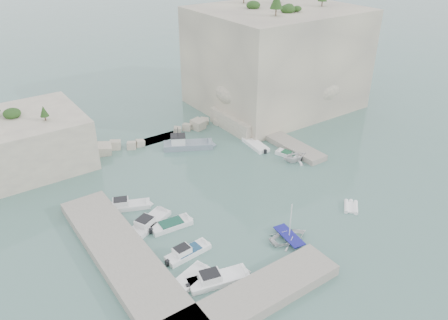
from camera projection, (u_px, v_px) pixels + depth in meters
ground at (253, 201)px, 52.53m from camera, size 400.00×400.00×0.00m
cliff_east at (276, 58)px, 76.53m from camera, size 26.00×22.00×17.00m
cliff_terrace at (247, 119)px, 71.40m from camera, size 8.00×10.00×2.50m
outcrop_west at (22, 142)px, 58.77m from camera, size 16.00×14.00×7.00m
quay_west at (124, 257)px, 43.01m from camera, size 5.00×24.00×1.10m
quay_south at (251, 299)px, 38.26m from camera, size 18.00×4.00×1.10m
ledge_east at (282, 140)px, 66.31m from camera, size 3.00×16.00×0.80m
breakwater at (160, 134)px, 67.50m from camera, size 28.00×3.00×1.40m
motorboat_a at (128, 208)px, 51.39m from camera, size 5.87×3.75×1.40m
motorboat_b at (150, 224)px, 48.58m from camera, size 6.15×4.24×1.40m
motorboat_c at (171, 227)px, 48.20m from camera, size 5.14×2.23×0.70m
motorboat_d at (188, 255)px, 44.16m from camera, size 5.37×1.98×1.40m
motorboat_e at (191, 280)px, 41.06m from camera, size 4.66×2.99×0.70m
motorboat_f at (219, 281)px, 40.87m from camera, size 6.59×3.32×1.40m
rowboat at (289, 239)px, 46.28m from camera, size 4.73×3.65×0.91m
inflatable_dinghy at (351, 208)px, 51.29m from camera, size 3.01×2.88×0.44m
tender_east_a at (294, 161)px, 61.36m from camera, size 4.26×3.83×1.99m
tender_east_b at (289, 156)px, 62.62m from camera, size 2.67×4.49×0.70m
tender_east_c at (255, 146)px, 65.40m from camera, size 2.44×5.78×0.70m
tender_east_d at (251, 135)px, 68.97m from camera, size 5.20×2.90×1.90m
work_boat at (188, 148)px, 65.00m from camera, size 8.12×5.79×2.20m
rowboat_mast at (291, 220)px, 45.06m from camera, size 0.10×0.10×4.20m
vegetation at (249, 4)px, 70.41m from camera, size 53.48×13.88×13.40m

